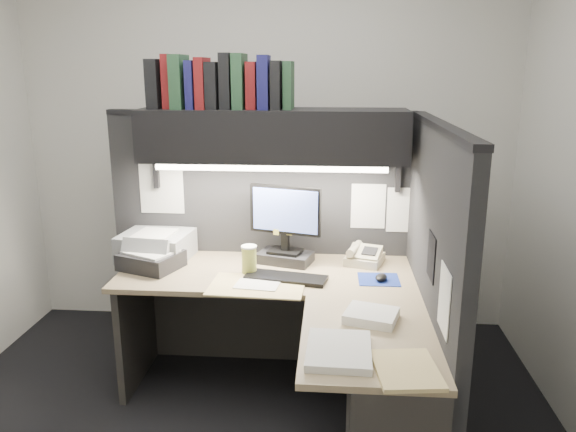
% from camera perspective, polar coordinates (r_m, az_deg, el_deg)
% --- Properties ---
extents(wall_back, '(3.50, 0.04, 2.70)m').
position_cam_1_polar(wall_back, '(4.06, -2.19, 7.34)').
color(wall_back, silver).
rests_on(wall_back, floor).
extents(wall_front, '(3.50, 0.04, 2.70)m').
position_cam_1_polar(wall_front, '(1.22, -19.05, -11.64)').
color(wall_front, silver).
rests_on(wall_front, floor).
extents(partition_back, '(1.90, 0.06, 1.60)m').
position_cam_1_polar(partition_back, '(3.62, -2.68, -2.52)').
color(partition_back, black).
rests_on(partition_back, floor).
extents(partition_right, '(0.06, 1.50, 1.60)m').
position_cam_1_polar(partition_right, '(2.93, 14.30, -7.25)').
color(partition_right, black).
rests_on(partition_right, floor).
extents(desk, '(1.70, 1.53, 0.73)m').
position_cam_1_polar(desk, '(2.88, 3.12, -15.10)').
color(desk, '#96815F').
rests_on(desk, floor).
extents(overhead_shelf, '(1.55, 0.34, 0.30)m').
position_cam_1_polar(overhead_shelf, '(3.29, -1.56, 8.21)').
color(overhead_shelf, black).
rests_on(overhead_shelf, partition_back).
extents(task_light_tube, '(1.32, 0.04, 0.04)m').
position_cam_1_polar(task_light_tube, '(3.18, -1.81, 4.87)').
color(task_light_tube, white).
rests_on(task_light_tube, overhead_shelf).
extents(monitor, '(0.43, 0.27, 0.48)m').
position_cam_1_polar(monitor, '(3.37, -0.29, -1.69)').
color(monitor, black).
rests_on(monitor, desk).
extents(keyboard, '(0.48, 0.24, 0.02)m').
position_cam_1_polar(keyboard, '(3.16, -0.20, -6.29)').
color(keyboard, black).
rests_on(keyboard, desk).
extents(mousepad, '(0.23, 0.21, 0.00)m').
position_cam_1_polar(mousepad, '(3.20, 9.20, -6.37)').
color(mousepad, navy).
rests_on(mousepad, desk).
extents(mouse, '(0.09, 0.11, 0.04)m').
position_cam_1_polar(mouse, '(3.18, 9.45, -6.16)').
color(mouse, black).
rests_on(mouse, mousepad).
extents(telephone, '(0.26, 0.27, 0.08)m').
position_cam_1_polar(telephone, '(3.43, 7.78, -4.13)').
color(telephone, beige).
rests_on(telephone, desk).
extents(coffee_cup, '(0.10, 0.10, 0.16)m').
position_cam_1_polar(coffee_cup, '(3.23, -3.97, -4.56)').
color(coffee_cup, gold).
rests_on(coffee_cup, desk).
extents(printer, '(0.45, 0.40, 0.16)m').
position_cam_1_polar(printer, '(3.57, -13.24, -2.96)').
color(printer, '#9C9FA2').
rests_on(printer, desk).
extents(notebook_stack, '(0.40, 0.37, 0.10)m').
position_cam_1_polar(notebook_stack, '(3.42, -13.73, -4.38)').
color(notebook_stack, black).
rests_on(notebook_stack, desk).
extents(open_folder, '(0.53, 0.36, 0.01)m').
position_cam_1_polar(open_folder, '(3.07, -3.15, -7.10)').
color(open_folder, '#D8BF79').
rests_on(open_folder, desk).
extents(paper_stack_a, '(0.28, 0.26, 0.05)m').
position_cam_1_polar(paper_stack_a, '(2.70, 8.45, -9.98)').
color(paper_stack_a, white).
rests_on(paper_stack_a, desk).
extents(paper_stack_b, '(0.27, 0.34, 0.03)m').
position_cam_1_polar(paper_stack_b, '(2.39, 5.18, -13.46)').
color(paper_stack_b, white).
rests_on(paper_stack_b, desk).
extents(manila_stack, '(0.27, 0.33, 0.02)m').
position_cam_1_polar(manila_stack, '(2.32, 11.94, -15.02)').
color(manila_stack, '#D8BF79').
rests_on(manila_stack, desk).
extents(binder_row, '(0.83, 0.26, 0.31)m').
position_cam_1_polar(binder_row, '(3.31, -6.96, 13.24)').
color(binder_row, black).
rests_on(binder_row, overhead_shelf).
extents(pinned_papers, '(1.76, 1.31, 0.51)m').
position_cam_1_polar(pinned_papers, '(3.17, 3.48, -0.28)').
color(pinned_papers, white).
rests_on(pinned_papers, partition_back).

